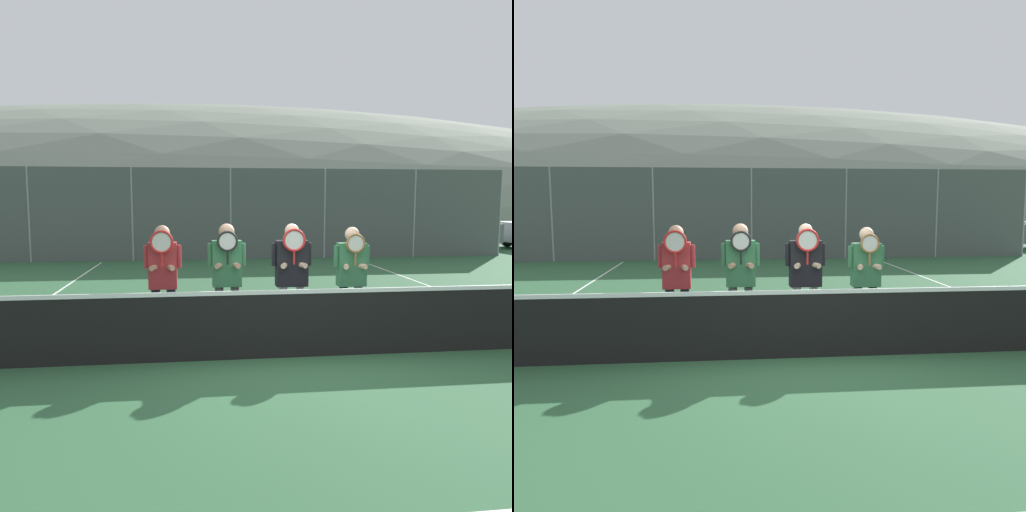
% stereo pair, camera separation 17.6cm
% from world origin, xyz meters
% --- Properties ---
extents(ground_plane, '(120.00, 120.00, 0.00)m').
position_xyz_m(ground_plane, '(0.00, 0.00, 0.00)').
color(ground_plane, '#2D5B38').
extents(hill_distant, '(128.43, 71.35, 24.97)m').
position_xyz_m(hill_distant, '(0.00, 57.95, 0.00)').
color(hill_distant, gray).
rests_on(hill_distant, ground_plane).
extents(clubhouse_building, '(15.27, 5.50, 3.23)m').
position_xyz_m(clubhouse_building, '(-1.66, 20.01, 1.64)').
color(clubhouse_building, '#9EA3A8').
rests_on(clubhouse_building, ground_plane).
extents(fence_back, '(20.79, 0.06, 3.26)m').
position_xyz_m(fence_back, '(0.00, 11.44, 1.63)').
color(fence_back, gray).
rests_on(fence_back, ground_plane).
extents(tennis_net, '(12.02, 0.09, 1.03)m').
position_xyz_m(tennis_net, '(0.00, 0.00, 0.48)').
color(tennis_net, gray).
rests_on(tennis_net, ground_plane).
extents(court_line_left_sideline, '(0.05, 16.00, 0.01)m').
position_xyz_m(court_line_left_sideline, '(-4.47, 3.00, 0.00)').
color(court_line_left_sideline, white).
rests_on(court_line_left_sideline, ground_plane).
extents(court_line_right_sideline, '(0.05, 16.00, 0.01)m').
position_xyz_m(court_line_right_sideline, '(4.47, 3.00, 0.00)').
color(court_line_right_sideline, white).
rests_on(court_line_right_sideline, ground_plane).
extents(player_leftmost, '(0.54, 0.34, 1.76)m').
position_xyz_m(player_leftmost, '(-1.76, 0.77, 1.05)').
color(player_leftmost, '#232838').
rests_on(player_leftmost, ground_plane).
extents(player_center_left, '(0.56, 0.34, 1.78)m').
position_xyz_m(player_center_left, '(-0.83, 0.82, 1.07)').
color(player_center_left, '#56565B').
rests_on(player_center_left, ground_plane).
extents(player_center_right, '(0.60, 0.34, 1.78)m').
position_xyz_m(player_center_right, '(0.12, 0.71, 1.06)').
color(player_center_right, white).
rests_on(player_center_right, ground_plane).
extents(player_rightmost, '(0.55, 0.34, 1.72)m').
position_xyz_m(player_rightmost, '(1.06, 0.80, 1.02)').
color(player_rightmost, '#232838').
rests_on(player_rightmost, ground_plane).
extents(car_far_left, '(4.49, 2.02, 1.88)m').
position_xyz_m(car_far_left, '(-6.03, 14.24, 0.95)').
color(car_far_left, black).
rests_on(car_far_left, ground_plane).
extents(car_left_of_center, '(4.50, 2.08, 1.87)m').
position_xyz_m(car_left_of_center, '(-0.96, 13.86, 0.95)').
color(car_left_of_center, slate).
rests_on(car_left_of_center, ground_plane).
extents(car_center, '(4.55, 1.96, 1.89)m').
position_xyz_m(car_center, '(4.15, 14.09, 0.96)').
color(car_center, slate).
rests_on(car_center, ground_plane).
extents(car_right_of_center, '(4.65, 2.03, 1.81)m').
position_xyz_m(car_right_of_center, '(9.33, 13.99, 0.92)').
color(car_right_of_center, slate).
rests_on(car_right_of_center, ground_plane).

